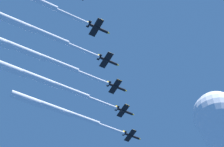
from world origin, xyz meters
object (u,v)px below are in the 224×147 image
at_px(jet_port_inner, 39,79).
at_px(jet_starboard_inner, 25,51).
at_px(jet_lead, 56,109).
at_px(jet_port_mid, 14,22).

distance_m(jet_port_inner, jet_starboard_inner, 16.77).
xyz_separation_m(jet_lead, jet_port_mid, (-41.15, -28.99, -2.03)).
distance_m(jet_lead, jet_port_mid, 50.37).
xyz_separation_m(jet_port_inner, jet_starboard_inner, (-13.78, -9.49, -1.15)).
height_order(jet_port_inner, jet_port_mid, jet_port_inner).
height_order(jet_lead, jet_port_inner, jet_port_inner).
relative_size(jet_port_inner, jet_port_mid, 1.05).
bearing_deg(jet_lead, jet_port_mid, -144.84).
distance_m(jet_lead, jet_port_inner, 18.52).
relative_size(jet_lead, jet_port_mid, 0.99).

